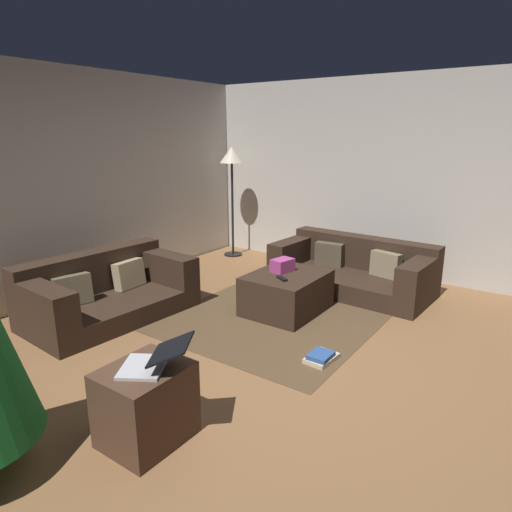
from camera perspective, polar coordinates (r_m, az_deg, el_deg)
name	(u,v)px	position (r m, az deg, el deg)	size (l,w,h in m)	color
ground_plane	(291,375)	(3.75, 4.45, -14.82)	(6.40, 6.40, 0.00)	brown
rear_partition	(50,187)	(5.56, -24.58, 7.98)	(6.40, 0.12, 2.60)	beige
corner_partition	(419,180)	(6.19, 19.91, 9.06)	(0.12, 6.40, 2.60)	beige
couch_left	(106,292)	(5.02, -18.46, -4.31)	(1.74, 1.03, 0.65)	#332319
couch_right	(354,270)	(5.69, 12.30, -1.70)	(1.01, 1.93, 0.62)	#332319
ottoman	(287,293)	(4.89, 3.89, -4.64)	(0.87, 0.71, 0.42)	#332319
gift_box	(282,265)	(4.89, 3.36, -1.17)	(0.23, 0.16, 0.14)	#B23F8C
tv_remote	(282,278)	(4.64, 3.30, -2.84)	(0.05, 0.16, 0.02)	black
side_table	(146,404)	(3.03, -13.74, -17.73)	(0.52, 0.44, 0.50)	#4C3323
laptop	(153,360)	(2.86, -12.84, -12.72)	(0.48, 0.52, 0.19)	silver
book_stack	(321,357)	(3.97, 8.24, -12.55)	(0.31, 0.22, 0.08)	beige
corner_lamp	(232,163)	(6.94, -3.07, 11.61)	(0.36, 0.36, 1.68)	black
area_rug	(286,311)	(4.97, 3.85, -6.91)	(2.60, 2.00, 0.01)	brown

